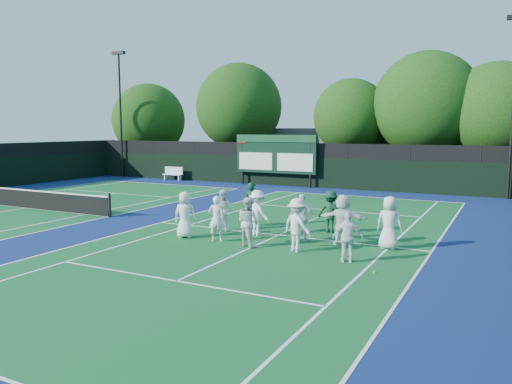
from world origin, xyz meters
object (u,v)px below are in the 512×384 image
at_px(scoreboard, 275,155).
at_px(bench, 173,173).
at_px(coach_left, 252,204).
at_px(tennis_net, 26,198).

xyz_separation_m(scoreboard, bench, (-8.58, -0.21, -1.63)).
height_order(bench, coach_left, coach_left).
bearing_deg(scoreboard, bench, -178.60).
distance_m(scoreboard, bench, 8.74).
bearing_deg(coach_left, bench, -30.30).
bearing_deg(tennis_net, bench, 96.32).
height_order(scoreboard, tennis_net, scoreboard).
distance_m(tennis_net, bench, 14.46).
relative_size(bench, coach_left, 0.91).
distance_m(scoreboard, coach_left, 14.48).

